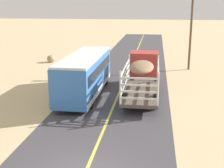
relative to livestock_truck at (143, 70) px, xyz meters
The scene contains 4 objects.
livestock_truck is the anchor object (origin of this frame).
bus 4.93m from the livestock_truck, 156.45° to the right, with size 2.54×10.00×3.21m.
power_pole_mid 10.60m from the livestock_truck, 63.09° to the left, with size 2.20×0.24×8.82m.
boulder_near_shoulder 16.25m from the livestock_truck, 136.87° to the left, with size 0.98×1.20×0.88m, color gray.
Camera 1 is at (2.87, -11.51, 7.28)m, focal length 49.86 mm.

